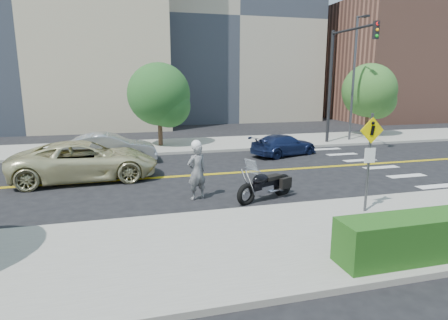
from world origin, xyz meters
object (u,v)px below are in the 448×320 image
(motorcyclist, at_px, (197,170))
(motorcycle, at_px, (266,178))
(pedestrian_sign, at_px, (370,153))
(parked_car_silver, at_px, (109,149))
(suv, at_px, (86,161))
(parked_car_blue, at_px, (284,145))

(motorcyclist, xyz_separation_m, motorcycle, (2.32, -0.65, -0.29))
(pedestrian_sign, relative_size, motorcycle, 1.20)
(pedestrian_sign, relative_size, parked_car_silver, 0.65)
(motorcyclist, relative_size, suv, 0.36)
(suv, relative_size, parked_car_silver, 1.27)
(motorcyclist, height_order, suv, motorcyclist)
(parked_car_blue, bearing_deg, suv, 86.59)
(parked_car_silver, xyz_separation_m, parked_car_blue, (9.33, -0.27, -0.18))
(motorcycle, height_order, suv, suv)
(parked_car_silver, distance_m, parked_car_blue, 9.34)
(motorcycle, bearing_deg, parked_car_silver, 102.20)
(parked_car_silver, bearing_deg, suv, 163.03)
(motorcyclist, distance_m, parked_car_silver, 7.51)
(motorcyclist, xyz_separation_m, suv, (-3.99, 3.81, -0.23))
(pedestrian_sign, relative_size, parked_car_blue, 0.75)
(pedestrian_sign, bearing_deg, suv, 141.94)
(parked_car_silver, bearing_deg, parked_car_blue, -93.07)
(suv, xyz_separation_m, parked_car_blue, (10.17, 2.73, -0.23))
(pedestrian_sign, height_order, parked_car_silver, pedestrian_sign)
(motorcyclist, bearing_deg, parked_car_silver, -86.56)
(motorcycle, relative_size, parked_car_blue, 0.62)
(pedestrian_sign, bearing_deg, motorcyclist, 147.52)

